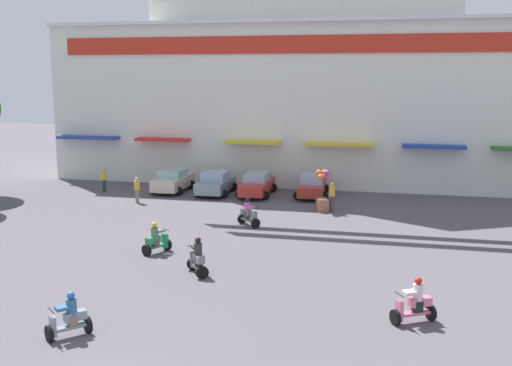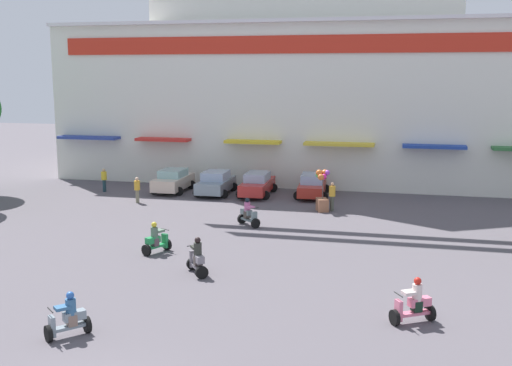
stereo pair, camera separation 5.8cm
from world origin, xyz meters
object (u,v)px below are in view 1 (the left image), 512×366
(pedestrian_2, at_px, (104,179))
(parked_car_3, at_px, (312,185))
(balloon_vendor_cart, at_px, (322,191))
(scooter_rider_3, at_px, (248,214))
(scooter_rider_1, at_px, (414,304))
(parked_car_0, at_px, (173,181))
(parked_car_1, at_px, (216,183))
(scooter_rider_0, at_px, (198,259))
(scooter_rider_4, at_px, (69,319))
(scooter_rider_5, at_px, (156,240))
(parked_car_2, at_px, (257,184))
(pedestrian_1, at_px, (137,188))
(pedestrian_0, at_px, (332,195))

(pedestrian_2, bearing_deg, parked_car_3, 6.44)
(balloon_vendor_cart, bearing_deg, scooter_rider_3, -126.85)
(scooter_rider_1, height_order, scooter_rider_3, scooter_rider_1)
(parked_car_0, distance_m, scooter_rider_3, 10.97)
(parked_car_1, bearing_deg, scooter_rider_0, -75.50)
(parked_car_3, bearing_deg, scooter_rider_4, -100.00)
(parked_car_1, distance_m, scooter_rider_5, 13.94)
(scooter_rider_0, height_order, scooter_rider_1, scooter_rider_0)
(parked_car_2, bearing_deg, scooter_rider_0, -85.19)
(scooter_rider_1, relative_size, scooter_rider_4, 1.06)
(parked_car_1, relative_size, scooter_rider_3, 2.77)
(pedestrian_1, bearing_deg, scooter_rider_0, -56.69)
(scooter_rider_0, xyz_separation_m, scooter_rider_5, (-2.78, 2.44, -0.06))
(scooter_rider_5, xyz_separation_m, pedestrian_2, (-9.16, 12.92, 0.32))
(scooter_rider_0, bearing_deg, pedestrian_1, 123.31)
(pedestrian_0, height_order, balloon_vendor_cart, balloon_vendor_cart)
(pedestrian_1, bearing_deg, scooter_rider_4, -71.83)
(scooter_rider_1, xyz_separation_m, scooter_rider_4, (-10.38, -3.60, -0.04))
(parked_car_2, distance_m, balloon_vendor_cart, 6.06)
(scooter_rider_0, xyz_separation_m, balloon_vendor_cart, (3.41, 12.82, 0.54))
(parked_car_2, relative_size, pedestrian_0, 2.62)
(parked_car_0, bearing_deg, scooter_rider_5, -72.05)
(parked_car_2, height_order, balloon_vendor_cart, balloon_vendor_cart)
(parked_car_0, height_order, pedestrian_2, pedestrian_2)
(scooter_rider_1, height_order, scooter_rider_5, scooter_rider_1)
(scooter_rider_4, bearing_deg, scooter_rider_1, 19.11)
(parked_car_3, xyz_separation_m, scooter_rider_1, (6.22, -20.00, -0.13))
(parked_car_0, xyz_separation_m, pedestrian_0, (11.31, -3.49, 0.19))
(pedestrian_2, bearing_deg, parked_car_2, 6.19)
(scooter_rider_3, distance_m, scooter_rider_5, 6.54)
(parked_car_3, distance_m, scooter_rider_3, 8.90)
(parked_car_0, bearing_deg, pedestrian_0, -17.15)
(scooter_rider_0, bearing_deg, scooter_rider_4, -106.21)
(scooter_rider_1, xyz_separation_m, balloon_vendor_cart, (-5.05, 15.86, 0.57))
(scooter_rider_4, bearing_deg, parked_car_3, 80.00)
(parked_car_3, relative_size, scooter_rider_3, 2.95)
(scooter_rider_1, relative_size, scooter_rider_5, 1.05)
(pedestrian_0, bearing_deg, pedestrian_2, 171.46)
(scooter_rider_4, distance_m, pedestrian_2, 24.17)
(parked_car_1, height_order, scooter_rider_4, parked_car_1)
(parked_car_1, distance_m, scooter_rider_3, 9.03)
(parked_car_1, distance_m, balloon_vendor_cart, 8.39)
(parked_car_0, relative_size, pedestrian_2, 2.52)
(parked_car_0, relative_size, parked_car_2, 0.91)
(parked_car_0, xyz_separation_m, scooter_rider_3, (7.37, -8.13, -0.15))
(pedestrian_0, distance_m, pedestrian_2, 16.11)
(pedestrian_2, bearing_deg, scooter_rider_5, -54.68)
(pedestrian_2, height_order, balloon_vendor_cart, balloon_vendor_cart)
(pedestrian_1, height_order, pedestrian_2, pedestrian_1)
(pedestrian_1, bearing_deg, parked_car_1, 43.73)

